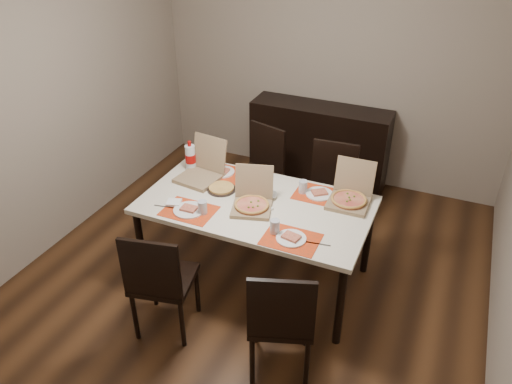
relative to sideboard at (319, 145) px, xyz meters
The scene contains 19 objects.
ground 1.84m from the sideboard, 90.00° to the right, with size 3.80×4.00×0.02m, color #462915.
room_walls 1.86m from the sideboard, 90.00° to the right, with size 3.84×4.02×2.62m.
sideboard is the anchor object (origin of this frame).
dining_table 1.81m from the sideboard, 89.19° to the right, with size 1.80×1.00×0.75m.
chair_near_left 2.67m from the sideboard, 97.51° to the right, with size 0.50×0.50×0.93m.
chair_near_right 2.71m from the sideboard, 77.72° to the right, with size 0.53×0.53×0.93m.
chair_far_left 0.93m from the sideboard, 111.55° to the right, with size 0.52×0.52×0.93m.
chair_far_right 1.04m from the sideboard, 66.79° to the right, with size 0.45×0.45×0.93m.
setting_near_left 2.16m from the sideboard, 100.52° to the right, with size 0.49×0.30×0.11m.
setting_near_right 2.19m from the sideboard, 79.17° to the right, with size 0.48×0.30×0.11m.
setting_far_left 1.55m from the sideboard, 105.37° to the right, with size 0.50×0.30×0.11m.
setting_far_right 1.57m from the sideboard, 74.53° to the right, with size 0.48×0.30×0.11m.
napkin_loose 1.89m from the sideboard, 86.37° to the right, with size 0.12×0.11×0.02m, color white.
pizza_box_center 1.90m from the sideboard, 89.23° to the right, with size 0.38×0.40×0.30m.
pizza_box_right 1.68m from the sideboard, 64.79° to the right, with size 0.32×0.35×0.32m.
pizza_box_left 1.74m from the sideboard, 109.22° to the right, with size 0.38×0.41×0.33m.
faina_plate 1.78m from the sideboard, 100.35° to the right, with size 0.24×0.24×0.03m.
dip_bowl 1.70m from the sideboard, 86.93° to the right, with size 0.12×0.12×0.03m, color white.
soda_bottle 1.73m from the sideboard, 115.47° to the right, with size 0.09×0.09×0.27m.
Camera 1 is at (1.35, -3.06, 2.89)m, focal length 35.00 mm.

